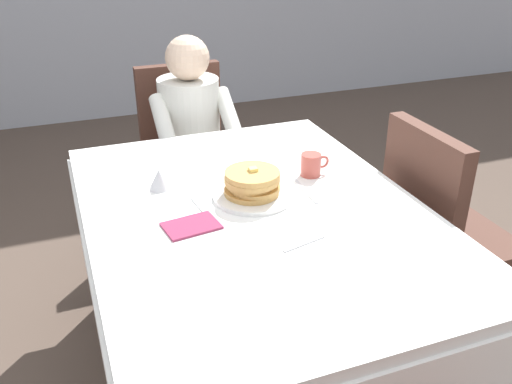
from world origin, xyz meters
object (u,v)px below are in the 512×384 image
at_px(chair_diner, 186,144).
at_px(chair_right_side, 438,223).
at_px(breakfast_stack, 252,182).
at_px(diner_person, 192,129).
at_px(spoon_near_edge, 304,243).
at_px(fork_left_of_plate, 202,209).
at_px(syrup_pitcher, 159,179).
at_px(knife_right_of_plate, 305,191).
at_px(dining_table_main, 256,232).
at_px(cup_coffee, 311,165).
at_px(plate_breakfast, 253,195).

relative_size(chair_diner, chair_right_side, 1.00).
distance_m(chair_diner, breakfast_stack, 1.12).
relative_size(diner_person, spoon_near_edge, 7.47).
bearing_deg(spoon_near_edge, fork_left_of_plate, 111.90).
height_order(chair_diner, syrup_pitcher, chair_diner).
relative_size(chair_diner, knife_right_of_plate, 4.65).
bearing_deg(breakfast_stack, dining_table_main, -102.44).
height_order(chair_diner, spoon_near_edge, chair_diner).
distance_m(breakfast_stack, knife_right_of_plate, 0.20).
bearing_deg(diner_person, syrup_pitcher, 67.40).
relative_size(breakfast_stack, knife_right_of_plate, 0.99).
relative_size(cup_coffee, knife_right_of_plate, 0.57).
distance_m(dining_table_main, breakfast_stack, 0.17).
bearing_deg(cup_coffee, syrup_pitcher, 171.12).
distance_m(chair_right_side, spoon_near_edge, 0.79).
relative_size(dining_table_main, knife_right_of_plate, 7.62).
bearing_deg(fork_left_of_plate, syrup_pitcher, 19.55).
bearing_deg(chair_right_side, dining_table_main, -90.00).
distance_m(plate_breakfast, cup_coffee, 0.29).
bearing_deg(spoon_near_edge, dining_table_main, 89.05).
height_order(dining_table_main, breakfast_stack, breakfast_stack).
xyz_separation_m(breakfast_stack, knife_right_of_plate, (0.19, -0.02, -0.06)).
bearing_deg(syrup_pitcher, knife_right_of_plate, -22.98).
height_order(breakfast_stack, syrup_pitcher, breakfast_stack).
relative_size(plate_breakfast, knife_right_of_plate, 1.40).
distance_m(dining_table_main, fork_left_of_plate, 0.20).
distance_m(plate_breakfast, breakfast_stack, 0.05).
bearing_deg(chair_right_side, fork_left_of_plate, -93.72).
relative_size(plate_breakfast, spoon_near_edge, 1.87).
height_order(syrup_pitcher, spoon_near_edge, syrup_pitcher).
relative_size(syrup_pitcher, fork_left_of_plate, 0.44).
height_order(diner_person, breakfast_stack, diner_person).
bearing_deg(syrup_pitcher, dining_table_main, -44.66).
bearing_deg(syrup_pitcher, diner_person, 67.40).
xyz_separation_m(syrup_pitcher, spoon_near_edge, (0.32, -0.52, -0.04)).
xyz_separation_m(diner_person, fork_left_of_plate, (-0.21, -0.95, 0.07)).
height_order(chair_right_side, breakfast_stack, chair_right_side).
relative_size(dining_table_main, breakfast_stack, 7.67).
bearing_deg(diner_person, knife_right_of_plate, 99.88).
distance_m(chair_right_side, plate_breakfast, 0.78).
height_order(plate_breakfast, spoon_near_edge, plate_breakfast).
distance_m(diner_person, spoon_near_edge, 1.27).
xyz_separation_m(chair_right_side, cup_coffee, (-0.48, 0.18, 0.25)).
relative_size(fork_left_of_plate, spoon_near_edge, 1.20).
xyz_separation_m(diner_person, chair_right_side, (0.73, -1.01, -0.14)).
relative_size(breakfast_stack, spoon_near_edge, 1.32).
bearing_deg(plate_breakfast, fork_left_of_plate, -173.99).
bearing_deg(cup_coffee, plate_breakfast, -160.41).
bearing_deg(spoon_near_edge, chair_diner, 76.98).
bearing_deg(diner_person, breakfast_stack, 88.31).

